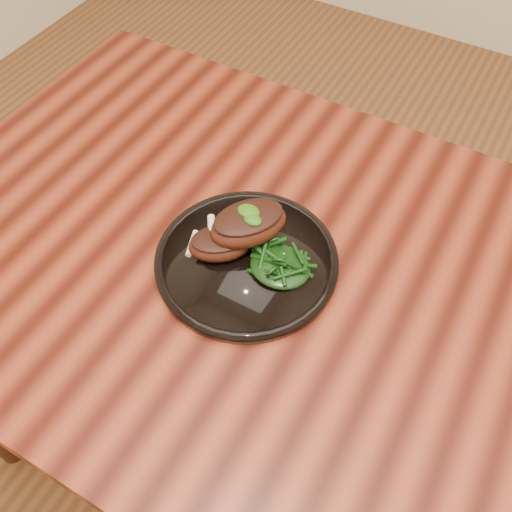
{
  "coord_description": "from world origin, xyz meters",
  "views": [
    {
      "loc": [
        0.03,
        -0.46,
        1.44
      ],
      "look_at": [
        -0.22,
        -0.02,
        0.78
      ],
      "focal_mm": 40.0,
      "sensor_mm": 36.0,
      "label": 1
    }
  ],
  "objects_px": {
    "desk": "(389,351)",
    "greens_heap": "(280,264)",
    "plate": "(246,261)",
    "lamb_chop_front": "(219,244)"
  },
  "relations": [
    {
      "from": "desk",
      "to": "greens_heap",
      "type": "bearing_deg",
      "value": -176.03
    },
    {
      "from": "plate",
      "to": "lamb_chop_front",
      "type": "distance_m",
      "value": 0.05
    },
    {
      "from": "plate",
      "to": "greens_heap",
      "type": "relative_size",
      "value": 3.02
    },
    {
      "from": "plate",
      "to": "greens_heap",
      "type": "xyz_separation_m",
      "value": [
        0.05,
        0.0,
        0.02
      ]
    },
    {
      "from": "plate",
      "to": "desk",
      "type": "bearing_deg",
      "value": 4.25
    },
    {
      "from": "lamb_chop_front",
      "to": "plate",
      "type": "bearing_deg",
      "value": 14.1
    },
    {
      "from": "lamb_chop_front",
      "to": "greens_heap",
      "type": "height_order",
      "value": "lamb_chop_front"
    },
    {
      "from": "lamb_chop_front",
      "to": "greens_heap",
      "type": "distance_m",
      "value": 0.09
    },
    {
      "from": "plate",
      "to": "greens_heap",
      "type": "height_order",
      "value": "greens_heap"
    },
    {
      "from": "desk",
      "to": "plate",
      "type": "bearing_deg",
      "value": -175.75
    }
  ]
}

